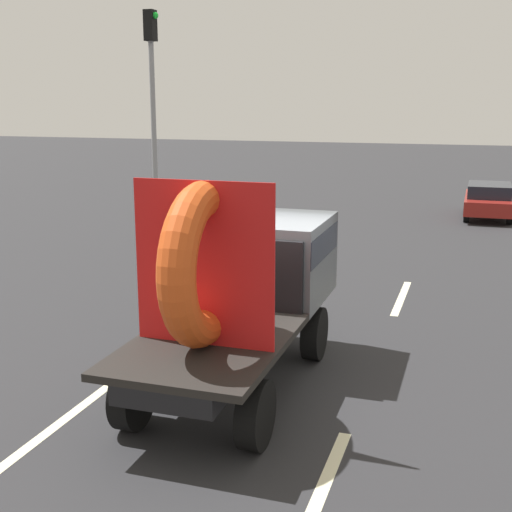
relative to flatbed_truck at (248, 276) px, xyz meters
The scene contains 8 objects.
ground_plane 1.64m from the flatbed_truck, 56.14° to the left, with size 120.00×120.00×0.00m, color #28282B.
flatbed_truck is the anchor object (origin of this frame).
distant_sedan 17.03m from the flatbed_truck, 77.42° to the left, with size 1.66×3.87×1.26m.
traffic_light 12.04m from the flatbed_truck, 123.21° to the left, with size 0.42×0.36×6.87m.
lane_dash_left_near 3.38m from the flatbed_truck, 128.27° to the right, with size 2.95×0.16×0.01m, color beige.
lane_dash_left_far 5.66m from the flatbed_truck, 109.92° to the left, with size 2.32×0.16×0.01m, color beige.
lane_dash_right_near 3.83m from the flatbed_truck, 57.94° to the right, with size 2.88×0.16×0.01m, color beige.
lane_dash_right_far 5.59m from the flatbed_truck, 69.79° to the left, with size 2.75×0.16×0.01m, color beige.
Camera 1 is at (3.03, -9.87, 4.23)m, focal length 47.55 mm.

